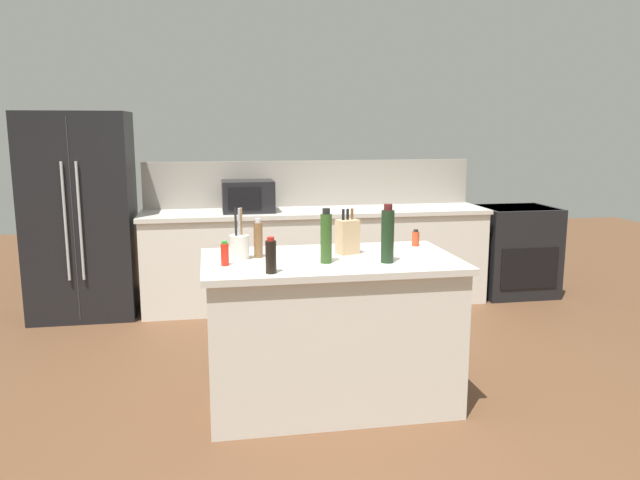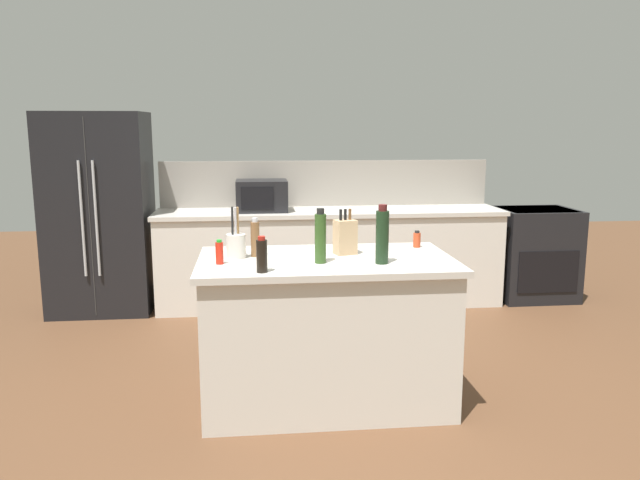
# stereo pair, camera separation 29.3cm
# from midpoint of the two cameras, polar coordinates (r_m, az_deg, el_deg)

# --- Properties ---
(ground_plane) EXTENTS (14.00, 14.00, 0.00)m
(ground_plane) POSITION_cam_midpoint_polar(r_m,az_deg,el_deg) (4.16, -1.19, -14.42)
(ground_plane) COLOR brown
(back_counter_run) EXTENTS (3.36, 0.66, 0.94)m
(back_counter_run) POSITION_cam_midpoint_polar(r_m,az_deg,el_deg) (6.13, -1.68, -1.59)
(back_counter_run) COLOR beige
(back_counter_run) RESTS_ON ground_plane
(wall_backsplash) EXTENTS (3.32, 0.03, 0.46)m
(wall_backsplash) POSITION_cam_midpoint_polar(r_m,az_deg,el_deg) (6.34, -2.14, 5.19)
(wall_backsplash) COLOR gray
(wall_backsplash) RESTS_ON back_counter_run
(kitchen_island) EXTENTS (1.58, 0.90, 0.94)m
(kitchen_island) POSITION_cam_midpoint_polar(r_m,az_deg,el_deg) (3.99, -1.22, -8.26)
(kitchen_island) COLOR beige
(kitchen_island) RESTS_ON ground_plane
(refrigerator) EXTENTS (0.93, 0.75, 1.87)m
(refrigerator) POSITION_cam_midpoint_polar(r_m,az_deg,el_deg) (6.17, -22.28, 2.09)
(refrigerator) COLOR black
(refrigerator) RESTS_ON ground_plane
(range_oven) EXTENTS (0.76, 0.65, 0.92)m
(range_oven) POSITION_cam_midpoint_polar(r_m,az_deg,el_deg) (6.76, 16.21, -0.90)
(range_oven) COLOR black
(range_oven) RESTS_ON ground_plane
(microwave) EXTENTS (0.48, 0.39, 0.30)m
(microwave) POSITION_cam_midpoint_polar(r_m,az_deg,el_deg) (5.97, -8.01, 3.98)
(microwave) COLOR black
(microwave) RESTS_ON back_counter_run
(knife_block) EXTENTS (0.15, 0.13, 0.29)m
(knife_block) POSITION_cam_midpoint_polar(r_m,az_deg,el_deg) (3.97, 0.42, 0.33)
(knife_block) COLOR tan
(knife_block) RESTS_ON kitchen_island
(utensil_crock) EXTENTS (0.12, 0.12, 0.32)m
(utensil_crock) POSITION_cam_midpoint_polar(r_m,az_deg,el_deg) (3.87, -9.55, -0.57)
(utensil_crock) COLOR beige
(utensil_crock) RESTS_ON kitchen_island
(spice_jar_paprika) EXTENTS (0.05, 0.05, 0.11)m
(spice_jar_paprika) POSITION_cam_midpoint_polar(r_m,az_deg,el_deg) (4.27, 6.80, 0.14)
(spice_jar_paprika) COLOR #B73D1E
(spice_jar_paprika) RESTS_ON kitchen_island
(wine_bottle) EXTENTS (0.08, 0.08, 0.35)m
(wine_bottle) POSITION_cam_midpoint_polar(r_m,az_deg,el_deg) (3.72, 3.96, 0.43)
(wine_bottle) COLOR black
(wine_bottle) RESTS_ON kitchen_island
(olive_oil_bottle) EXTENTS (0.07, 0.07, 0.33)m
(olive_oil_bottle) POSITION_cam_midpoint_polar(r_m,az_deg,el_deg) (3.70, -1.70, 0.23)
(olive_oil_bottle) COLOR #2D4C1E
(olive_oil_bottle) RESTS_ON kitchen_island
(pepper_grinder) EXTENTS (0.06, 0.06, 0.25)m
(pepper_grinder) POSITION_cam_midpoint_polar(r_m,az_deg,el_deg) (3.90, -7.82, 0.06)
(pepper_grinder) COLOR brown
(pepper_grinder) RESTS_ON kitchen_island
(soy_sauce_bottle) EXTENTS (0.06, 0.06, 0.21)m
(soy_sauce_bottle) POSITION_cam_midpoint_polar(r_m,az_deg,el_deg) (3.48, -6.93, -1.50)
(soy_sauce_bottle) COLOR black
(soy_sauce_bottle) RESTS_ON kitchen_island
(hot_sauce_bottle) EXTENTS (0.05, 0.05, 0.15)m
(hot_sauce_bottle) POSITION_cam_midpoint_polar(r_m,az_deg,el_deg) (3.71, -10.94, -1.28)
(hot_sauce_bottle) COLOR red
(hot_sauce_bottle) RESTS_ON kitchen_island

